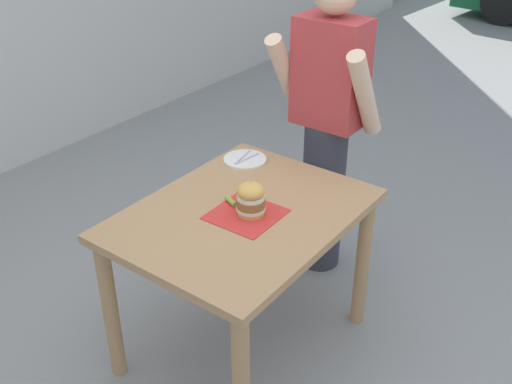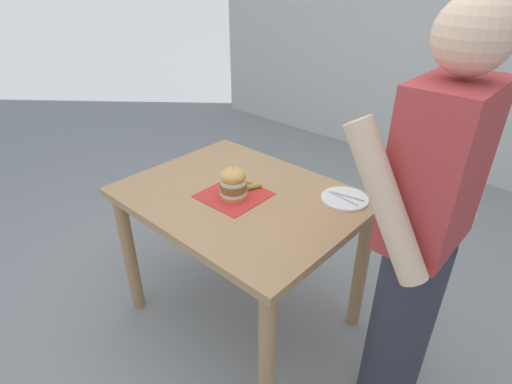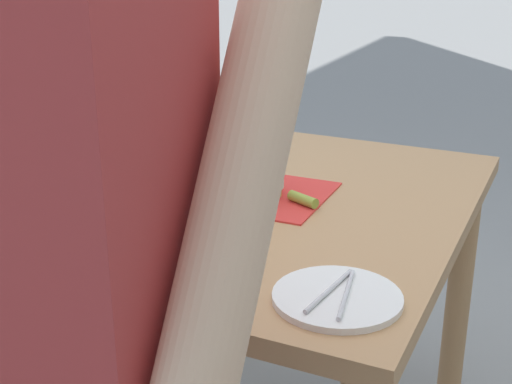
# 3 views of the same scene
# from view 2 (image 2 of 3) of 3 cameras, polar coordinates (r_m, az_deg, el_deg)

# --- Properties ---
(ground_plane) EXTENTS (80.00, 80.00, 0.00)m
(ground_plane) POSITION_cam_2_polar(r_m,az_deg,el_deg) (2.41, -1.84, -16.78)
(ground_plane) COLOR gray
(patio_table) EXTENTS (0.86, 1.11, 0.79)m
(patio_table) POSITION_cam_2_polar(r_m,az_deg,el_deg) (1.98, -2.14, -3.53)
(patio_table) COLOR tan
(patio_table) RESTS_ON ground
(serving_paper) EXTENTS (0.29, 0.29, 0.00)m
(serving_paper) POSITION_cam_2_polar(r_m,az_deg,el_deg) (1.91, -3.18, -0.43)
(serving_paper) COLOR red
(serving_paper) RESTS_ON patio_table
(sandwich) EXTENTS (0.13, 0.13, 0.18)m
(sandwich) POSITION_cam_2_polar(r_m,az_deg,el_deg) (1.85, -3.32, 1.29)
(sandwich) COLOR gold
(sandwich) RESTS_ON serving_paper
(pickle_spear) EXTENTS (0.08, 0.05, 0.02)m
(pickle_spear) POSITION_cam_2_polar(r_m,az_deg,el_deg) (1.95, -0.31, 0.79)
(pickle_spear) COLOR #8EA83D
(pickle_spear) RESTS_ON serving_paper
(side_plate_with_forks) EXTENTS (0.22, 0.22, 0.02)m
(side_plate_with_forks) POSITION_cam_2_polar(r_m,az_deg,el_deg) (1.91, 12.55, -0.94)
(side_plate_with_forks) COLOR white
(side_plate_with_forks) RESTS_ON patio_table
(diner_across_table) EXTENTS (0.55, 0.35, 1.69)m
(diner_across_table) POSITION_cam_2_polar(r_m,az_deg,el_deg) (1.55, 22.34, -6.58)
(diner_across_table) COLOR #33333D
(diner_across_table) RESTS_ON ground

